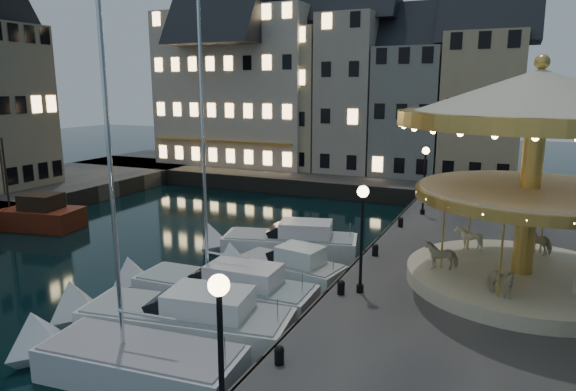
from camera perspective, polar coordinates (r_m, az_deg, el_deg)
The scene contains 26 objects.
ground at distance 22.85m, azimuth -10.82°, elevation -11.51°, with size 160.00×160.00×0.00m, color black.
quay_east at distance 24.55m, azimuth 27.07°, elevation -9.35°, with size 16.00×56.00×1.30m, color #474442.
quay_north at distance 50.08m, azimuth 0.04°, elevation 2.37°, with size 44.00×12.00×1.30m, color #474442.
quaywall_e at distance 25.29m, azimuth 8.56°, elevation -7.50°, with size 0.15×44.00×1.30m, color #47423A.
quaywall_n at distance 43.90m, azimuth -0.80°, elevation 0.99°, with size 48.00×0.15×1.30m, color #47423A.
streetlamp_a at distance 10.74m, azimuth -7.51°, elevation -15.98°, with size 0.44×0.44×4.17m.
streetlamp_b at distance 19.38m, azimuth 8.22°, elevation -3.14°, with size 0.44×0.44×4.17m.
streetlamp_c at distance 32.31m, azimuth 14.95°, elevation 2.66°, with size 0.44×0.44×4.17m.
bollard_a at distance 15.23m, azimuth -0.98°, elevation -17.22°, with size 0.30×0.30×0.57m.
bollard_b at distance 19.86m, azimuth 5.92°, elevation -10.05°, with size 0.30×0.30×0.57m.
bollard_c at distance 24.38m, azimuth 9.67°, elevation -5.93°, with size 0.30×0.30×0.57m.
bollard_d at distance 29.53m, azimuth 12.41°, elevation -2.86°, with size 0.30×0.30×0.57m.
townhouse_na at distance 56.77m, azimuth -9.93°, elevation 10.56°, with size 5.50×8.00×12.80m.
townhouse_nb at distance 53.89m, azimuth -5.05°, elevation 11.16°, with size 6.16×8.00×13.80m.
townhouse_nc at distance 51.20m, azimuth 0.98°, elevation 11.72°, with size 6.82×8.00×14.80m.
townhouse_nd at distance 49.21m, azimuth 7.28°, elevation 12.20°, with size 5.50×8.00×15.80m.
townhouse_ne at distance 47.90m, azimuth 13.57°, elevation 10.17°, with size 6.16×8.00×12.80m.
townhouse_nf at distance 47.11m, azimuth 20.95°, elevation 10.31°, with size 6.82×8.00×13.80m.
hotel_corner at distance 53.87m, azimuth -5.03°, elevation 12.75°, with size 17.60×9.00×16.80m.
motorboat_a at distance 17.77m, azimuth -17.55°, elevation -17.18°, with size 7.54×3.12×12.50m.
motorboat_b at distance 19.75m, azimuth -12.30°, elevation -13.43°, with size 8.85×3.82×2.15m.
motorboat_c at distance 22.10m, azimuth -8.03°, elevation -10.34°, with size 8.79×2.61×11.66m.
motorboat_d at distance 24.29m, azimuth -0.70°, elevation -8.23°, with size 6.26×2.88×2.15m.
motorboat_e at distance 28.08m, azimuth -0.60°, elevation -5.39°, with size 8.27×4.26×2.15m.
red_fishing_boat at distance 37.80m, azimuth -27.13°, elevation -2.08°, with size 8.15×4.10×6.03m.
carousel at distance 21.43m, azimuth 25.76°, elevation 5.79°, with size 10.16×10.16×8.89m.
Camera 1 is at (12.30, -17.01, 9.04)m, focal length 32.00 mm.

